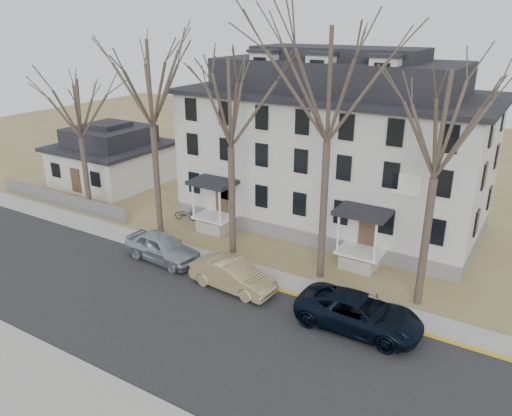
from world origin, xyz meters
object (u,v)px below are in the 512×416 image
Objects in this scene: small_house at (112,158)px; tree_mid_left at (230,98)px; car_silver at (162,248)px; car_tan at (233,276)px; tree_far_left at (149,78)px; tree_bungalow at (77,104)px; car_navy at (359,313)px; boarding_house at (333,148)px; bicycle_left at (186,215)px; tree_center at (330,77)px; tree_mid_right at (442,118)px.

tree_mid_left is at bearing -20.03° from small_house.
car_silver is 5.53m from car_tan.
tree_far_left is 7.34m from tree_bungalow.
car_navy reaches higher than car_tan.
boarding_house is at bearing 5.59° from small_house.
tree_far_left is 8.15× the size of bicycle_left.
car_silver reaches higher than bicycle_left.
tree_center is at bearing -66.21° from car_silver.
tree_mid_left is at bearing 0.00° from tree_bungalow.
car_tan is (5.50, -0.60, -0.06)m from car_silver.
tree_mid_right is at bearing -12.27° from small_house.
tree_mid_right reaches higher than car_navy.
car_silver is 12.63m from car_navy.
tree_mid_right is 2.15× the size of car_navy.
tree_mid_left reaches higher than bicycle_left.
tree_center is 3.01× the size of car_tan.
tree_bungalow is at bearing 180.00° from tree_far_left.
car_navy is at bearing -115.61° from tree_mid_right.
tree_far_left reaches higher than bicycle_left.
small_house is 0.59× the size of tree_center.
car_navy is (22.69, -3.78, -7.30)m from tree_bungalow.
small_house is 0.68× the size of tree_mid_right.
tree_mid_right is 24.54m from tree_bungalow.
boarding_house is 1.52× the size of tree_far_left.
car_tan is (-0.43, -11.97, -4.58)m from boarding_house.
tree_mid_right is at bearing 0.00° from tree_bungalow.
car_silver is at bearing -17.71° from tree_bungalow.
tree_bungalow reaches higher than car_navy.
tree_mid_right is 9.73m from car_navy.
small_house is at bearing 150.61° from tree_far_left.
tree_center reaches higher than tree_mid_right.
bicycle_left is at bearing 171.69° from tree_mid_right.
tree_center is 1.36× the size of tree_bungalow.
tree_center is at bearing 0.00° from tree_bungalow.
tree_mid_left is at bearing -110.20° from boarding_house.
bicycle_left is (11.17, -3.67, -1.81)m from small_house.
tree_mid_right reaches higher than bicycle_left.
small_house is (-20.00, -1.96, -3.13)m from boarding_house.
tree_center reaches higher than small_house.
tree_far_left reaches higher than small_house.
car_tan is at bearing -27.09° from small_house.
tree_mid_left reaches higher than boarding_house.
boarding_house is at bearing -23.56° from car_silver.
boarding_house is 3.51× the size of car_navy.
tree_far_left reaches higher than boarding_house.
tree_bungalow is 12.82m from car_silver.
car_silver is (-5.93, -11.37, -4.52)m from boarding_house.
car_navy is (12.62, -0.56, -0.04)m from car_silver.
bicycle_left is (-8.83, -5.62, -4.94)m from boarding_house.
tree_mid_left is (6.00, 0.00, -0.74)m from tree_far_left.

